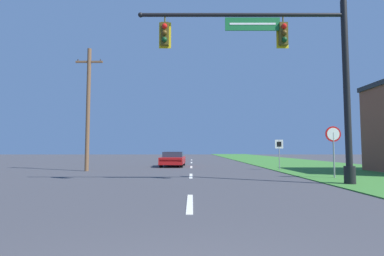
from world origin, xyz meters
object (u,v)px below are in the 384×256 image
(car_ahead, at_px, (174,159))
(route_sign_post, at_px, (280,148))
(utility_pole_near, at_px, (89,107))
(stop_sign, at_px, (334,140))
(signal_mast, at_px, (296,68))

(car_ahead, distance_m, route_sign_post, 8.81)
(utility_pole_near, bearing_deg, route_sign_post, 3.69)
(car_ahead, bearing_deg, stop_sign, -50.46)
(signal_mast, height_order, route_sign_post, signal_mast)
(stop_sign, bearing_deg, signal_mast, -136.48)
(stop_sign, bearing_deg, car_ahead, 129.54)
(car_ahead, distance_m, stop_sign, 13.42)
(stop_sign, height_order, utility_pole_near, utility_pole_near)
(route_sign_post, bearing_deg, signal_mast, -101.56)
(signal_mast, xyz_separation_m, stop_sign, (2.68, 2.55, -2.91))
(signal_mast, bearing_deg, utility_pole_near, 145.88)
(signal_mast, height_order, utility_pole_near, utility_pole_near)
(car_ahead, bearing_deg, signal_mast, -65.62)
(car_ahead, xyz_separation_m, stop_sign, (8.50, -10.30, 1.26))
(signal_mast, relative_size, stop_sign, 3.52)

